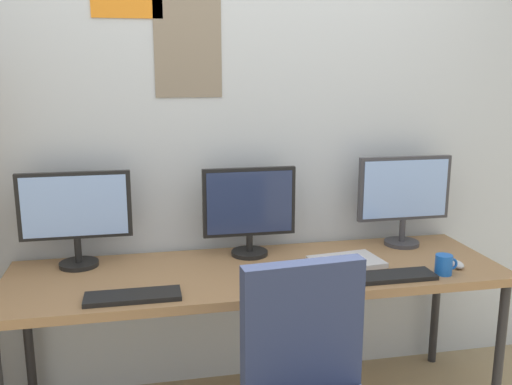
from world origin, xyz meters
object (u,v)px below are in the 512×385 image
Objects in this scene: monitor_center at (249,208)px; keyboard_left at (133,296)px; monitor_left at (75,213)px; laptop_closed at (346,262)px; monitor_right at (404,195)px; desk at (258,279)px; computer_mouse at (456,264)px; coffee_mug at (444,265)px; keyboard_right at (394,276)px.

keyboard_left is at bearing -141.70° from monitor_center.
laptop_closed is (1.23, -0.23, -0.24)m from monitor_left.
desk is at bearing -165.31° from monitor_right.
coffee_mug reaches higher than computer_mouse.
keyboard_left is at bearing -60.55° from monitor_left.
coffee_mug is at bearing -15.28° from monitor_left.
desk is at bearing 169.98° from computer_mouse.
monitor_center reaches higher than desk.
coffee_mug reaches higher than laptop_closed.
monitor_left reaches higher than computer_mouse.
monitor_left is at bearing -180.00° from monitor_right.
keyboard_left is 1.05× the size of keyboard_right.
monitor_left is 0.81m from monitor_center.
monitor_left is at bearing 119.45° from keyboard_left.
desk is at bearing -14.69° from monitor_left.
monitor_left reaches higher than monitor_center.
monitor_center is 4.28× the size of coffee_mug.
monitor_left is 1.02× the size of monitor_right.
desk is 0.42m from laptop_closed.
computer_mouse is 0.50m from laptop_closed.
coffee_mug is (1.61, -0.44, -0.21)m from monitor_left.
coffee_mug reaches higher than keyboard_right.
monitor_right is (0.81, 0.00, 0.03)m from monitor_center.
coffee_mug is (0.80, -0.44, -0.19)m from monitor_center.
coffee_mug is at bearing 0.53° from keyboard_right.
laptop_closed is at bearing -2.41° from desk.
computer_mouse is (0.90, -0.16, 0.07)m from desk.
monitor_center is at bearing 141.70° from keyboard_right.
monitor_left reaches higher than laptop_closed.
keyboard_left is at bearing -162.11° from monitor_right.
coffee_mug reaches higher than keyboard_left.
monitor_right is 0.52m from laptop_closed.
monitor_right is 0.57m from keyboard_right.
monitor_right is (1.62, 0.00, 0.01)m from monitor_left.
monitor_left is 0.56m from keyboard_left.
monitor_center is 0.53m from laptop_closed.
keyboard_left is (-0.56, -0.44, -0.23)m from monitor_center.
keyboard_right reaches higher than desk.
laptop_closed is at bearing 163.65° from computer_mouse.
keyboard_right is (1.37, -0.44, -0.25)m from monitor_left.
monitor_center is 1.19× the size of keyboard_left.
computer_mouse is (1.46, 0.07, 0.01)m from keyboard_left.
monitor_left is at bearing 164.72° from coffee_mug.
monitor_center reaches higher than keyboard_right.
monitor_left is 1.68m from coffee_mug.
desk is 4.49× the size of monitor_left.
keyboard_left is 1.36m from coffee_mug.
monitor_left reaches higher than keyboard_right.
monitor_right reaches higher than keyboard_right.
monitor_center is 0.75m from keyboard_left.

